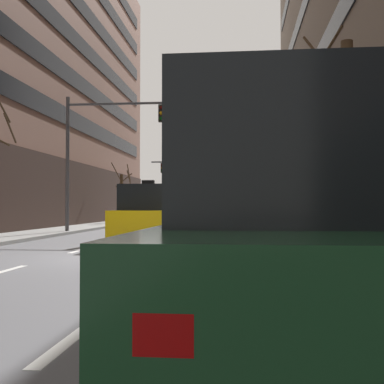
# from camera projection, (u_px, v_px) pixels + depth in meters

# --- Properties ---
(ground_plane) EXTENTS (120.00, 120.00, 0.00)m
(ground_plane) POSITION_uv_depth(u_px,v_px,m) (115.00, 257.00, 13.26)
(ground_plane) COLOR slate
(sidewalk_right) EXTENTS (2.75, 80.00, 0.14)m
(sidewalk_right) POSITION_uv_depth(u_px,v_px,m) (354.00, 257.00, 12.65)
(sidewalk_right) COLOR gray
(sidewalk_right) RESTS_ON ground
(lane_stripe_l1_s3) EXTENTS (0.16, 2.00, 0.01)m
(lane_stripe_l1_s3) POSITION_uv_depth(u_px,v_px,m) (4.00, 271.00, 10.43)
(lane_stripe_l1_s3) COLOR silver
(lane_stripe_l1_s3) RESTS_ON ground
(lane_stripe_l1_s4) EXTENTS (0.16, 2.00, 0.01)m
(lane_stripe_l1_s4) POSITION_uv_depth(u_px,v_px,m) (80.00, 250.00, 15.41)
(lane_stripe_l1_s4) COLOR silver
(lane_stripe_l1_s4) RESTS_ON ground
(lane_stripe_l1_s5) EXTENTS (0.16, 2.00, 0.01)m
(lane_stripe_l1_s5) POSITION_uv_depth(u_px,v_px,m) (120.00, 239.00, 20.38)
(lane_stripe_l1_s5) COLOR silver
(lane_stripe_l1_s5) RESTS_ON ground
(lane_stripe_l1_s6) EXTENTS (0.16, 2.00, 0.01)m
(lane_stripe_l1_s6) POSITION_uv_depth(u_px,v_px,m) (144.00, 233.00, 25.35)
(lane_stripe_l1_s6) COLOR silver
(lane_stripe_l1_s6) RESTS_ON ground
(lane_stripe_l1_s7) EXTENTS (0.16, 2.00, 0.01)m
(lane_stripe_l1_s7) POSITION_uv_depth(u_px,v_px,m) (160.00, 228.00, 30.33)
(lane_stripe_l1_s7) COLOR silver
(lane_stripe_l1_s7) RESTS_ON ground
(lane_stripe_l1_s8) EXTENTS (0.16, 2.00, 0.01)m
(lane_stripe_l1_s8) POSITION_uv_depth(u_px,v_px,m) (171.00, 225.00, 35.30)
(lane_stripe_l1_s8) COLOR silver
(lane_stripe_l1_s8) RESTS_ON ground
(lane_stripe_l1_s9) EXTENTS (0.16, 2.00, 0.01)m
(lane_stripe_l1_s9) POSITION_uv_depth(u_px,v_px,m) (180.00, 223.00, 40.27)
(lane_stripe_l1_s9) COLOR silver
(lane_stripe_l1_s9) RESTS_ON ground
(lane_stripe_l1_s10) EXTENTS (0.16, 2.00, 0.01)m
(lane_stripe_l1_s10) POSITION_uv_depth(u_px,v_px,m) (186.00, 221.00, 45.25)
(lane_stripe_l1_s10) COLOR silver
(lane_stripe_l1_s10) RESTS_ON ground
(lane_stripe_l2_s2) EXTENTS (0.16, 2.00, 0.01)m
(lane_stripe_l2_s2) POSITION_uv_depth(u_px,v_px,m) (72.00, 338.00, 5.14)
(lane_stripe_l2_s2) COLOR silver
(lane_stripe_l2_s2) RESTS_ON ground
(lane_stripe_l2_s3) EXTENTS (0.16, 2.00, 0.01)m
(lane_stripe_l2_s3) POSITION_uv_depth(u_px,v_px,m) (155.00, 273.00, 10.12)
(lane_stripe_l2_s3) COLOR silver
(lane_stripe_l2_s3) RESTS_ON ground
(lane_stripe_l2_s4) EXTENTS (0.16, 2.00, 0.01)m
(lane_stripe_l2_s4) POSITION_uv_depth(u_px,v_px,m) (183.00, 251.00, 15.09)
(lane_stripe_l2_s4) COLOR silver
(lane_stripe_l2_s4) RESTS_ON ground
(lane_stripe_l2_s5) EXTENTS (0.16, 2.00, 0.01)m
(lane_stripe_l2_s5) POSITION_uv_depth(u_px,v_px,m) (198.00, 240.00, 20.06)
(lane_stripe_l2_s5) COLOR silver
(lane_stripe_l2_s5) RESTS_ON ground
(lane_stripe_l2_s6) EXTENTS (0.16, 2.00, 0.01)m
(lane_stripe_l2_s6) POSITION_uv_depth(u_px,v_px,m) (206.00, 233.00, 25.04)
(lane_stripe_l2_s6) COLOR silver
(lane_stripe_l2_s6) RESTS_ON ground
(lane_stripe_l2_s7) EXTENTS (0.16, 2.00, 0.01)m
(lane_stripe_l2_s7) POSITION_uv_depth(u_px,v_px,m) (212.00, 229.00, 30.01)
(lane_stripe_l2_s7) COLOR silver
(lane_stripe_l2_s7) RESTS_ON ground
(lane_stripe_l2_s8) EXTENTS (0.16, 2.00, 0.01)m
(lane_stripe_l2_s8) POSITION_uv_depth(u_px,v_px,m) (216.00, 225.00, 34.99)
(lane_stripe_l2_s8) COLOR silver
(lane_stripe_l2_s8) RESTS_ON ground
(lane_stripe_l2_s9) EXTENTS (0.16, 2.00, 0.01)m
(lane_stripe_l2_s9) POSITION_uv_depth(u_px,v_px,m) (219.00, 223.00, 39.96)
(lane_stripe_l2_s9) COLOR silver
(lane_stripe_l2_s9) RESTS_ON ground
(lane_stripe_l2_s10) EXTENTS (0.16, 2.00, 0.01)m
(lane_stripe_l2_s10) POSITION_uv_depth(u_px,v_px,m) (222.00, 221.00, 44.93)
(lane_stripe_l2_s10) COLOR silver
(lane_stripe_l2_s10) RESTS_ON ground
(taxi_driving_0) EXTENTS (2.04, 4.57, 1.87)m
(taxi_driving_0) POSITION_uv_depth(u_px,v_px,m) (140.00, 214.00, 33.03)
(taxi_driving_0) COLOR black
(taxi_driving_0) RESTS_ON ground
(taxi_driving_1) EXTENTS (1.96, 4.43, 2.30)m
(taxi_driving_1) POSITION_uv_depth(u_px,v_px,m) (148.00, 215.00, 17.90)
(taxi_driving_1) COLOR black
(taxi_driving_1) RESTS_ON ground
(car_driving_2) EXTENTS (2.03, 4.51, 1.67)m
(car_driving_2) POSITION_uv_depth(u_px,v_px,m) (186.00, 215.00, 29.69)
(car_driving_2) COLOR black
(car_driving_2) RESTS_ON ground
(car_parked_0) EXTENTS (1.90, 4.47, 2.16)m
(car_parked_0) POSITION_uv_depth(u_px,v_px,m) (296.00, 245.00, 3.77)
(car_parked_0) COLOR black
(car_parked_0) RESTS_ON ground
(traffic_signal_0) EXTENTS (8.65, 0.35, 6.65)m
(traffic_signal_0) POSITION_uv_depth(u_px,v_px,m) (126.00, 133.00, 24.42)
(traffic_signal_0) COLOR #4C4C51
(traffic_signal_0) RESTS_ON sidewalk_left
(traffic_signal_1) EXTENTS (9.76, 0.35, 5.51)m
(traffic_signal_1) POSITION_uv_depth(u_px,v_px,m) (221.00, 174.00, 42.94)
(traffic_signal_1) COLOR #4C4C51
(traffic_signal_1) RESTS_ON sidewalk_right
(street_tree_0) EXTENTS (1.26, 1.99, 5.97)m
(street_tree_0) POSITION_uv_depth(u_px,v_px,m) (346.00, 143.00, 12.05)
(street_tree_0) COLOR #4C3823
(street_tree_0) RESTS_ON sidewalk_right
(street_tree_1) EXTENTS (1.52, 1.53, 4.62)m
(street_tree_1) POSITION_uv_depth(u_px,v_px,m) (122.00, 195.00, 38.71)
(street_tree_1) COLOR #4C3823
(street_tree_1) RESTS_ON sidewalk_left
(street_tree_2) EXTENTS (1.52, 1.51, 5.09)m
(street_tree_2) POSITION_uv_depth(u_px,v_px,m) (325.00, 159.00, 15.42)
(street_tree_2) COLOR #4C3823
(street_tree_2) RESTS_ON sidewalk_right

